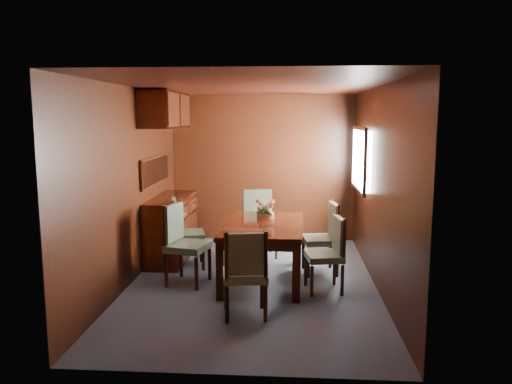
# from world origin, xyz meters

# --- Properties ---
(ground) EXTENTS (4.50, 4.50, 0.00)m
(ground) POSITION_xyz_m (0.00, 0.00, 0.00)
(ground) COLOR #3D4653
(ground) RESTS_ON ground
(room_shell) EXTENTS (3.06, 4.52, 2.41)m
(room_shell) POSITION_xyz_m (-0.10, 0.33, 1.63)
(room_shell) COLOR black
(room_shell) RESTS_ON ground
(sideboard) EXTENTS (0.48, 1.40, 0.90)m
(sideboard) POSITION_xyz_m (-1.25, 1.00, 0.45)
(sideboard) COLOR black
(sideboard) RESTS_ON ground
(dining_table) EXTENTS (1.02, 1.59, 0.73)m
(dining_table) POSITION_xyz_m (0.13, 0.10, 0.63)
(dining_table) COLOR black
(dining_table) RESTS_ON ground
(chair_left_near) EXTENTS (0.55, 0.57, 1.00)m
(chair_left_near) POSITION_xyz_m (-0.86, -0.07, 0.56)
(chair_left_near) COLOR black
(chair_left_near) RESTS_ON ground
(chair_left_far) EXTENTS (0.53, 0.55, 0.96)m
(chair_left_far) POSITION_xyz_m (-1.00, 0.58, 0.53)
(chair_left_far) COLOR black
(chair_left_far) RESTS_ON ground
(chair_right_near) EXTENTS (0.47, 0.49, 0.90)m
(chair_right_near) POSITION_xyz_m (0.92, -0.22, 0.50)
(chair_right_near) COLOR black
(chair_right_near) RESTS_ON ground
(chair_right_far) EXTENTS (0.49, 0.51, 0.95)m
(chair_right_far) POSITION_xyz_m (0.92, 0.47, 0.53)
(chair_right_far) COLOR black
(chair_right_far) RESTS_ON ground
(chair_head) EXTENTS (0.50, 0.49, 0.93)m
(chair_head) POSITION_xyz_m (0.01, -1.11, 0.52)
(chair_head) COLOR black
(chair_head) RESTS_ON ground
(chair_foot) EXTENTS (0.56, 0.55, 0.99)m
(chair_foot) POSITION_xyz_m (-0.01, 1.26, 0.55)
(chair_foot) COLOR black
(chair_foot) RESTS_ON ground
(flower_centerpiece) EXTENTS (0.24, 0.24, 0.24)m
(flower_centerpiece) POSITION_xyz_m (0.14, 0.42, 0.85)
(flower_centerpiece) COLOR #BA6438
(flower_centerpiece) RESTS_ON dining_table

